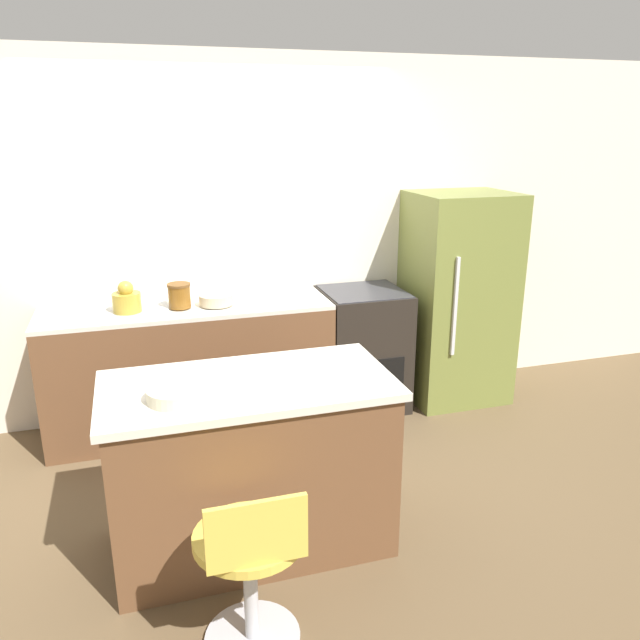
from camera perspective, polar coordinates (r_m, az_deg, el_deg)
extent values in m
plane|color=brown|center=(4.47, -7.11, -10.85)|extent=(14.00, 14.00, 0.00)
cube|color=silver|center=(4.64, -9.11, 7.19)|extent=(8.00, 0.06, 2.60)
cube|color=brown|center=(4.53, -11.71, -4.49)|extent=(1.97, 0.58, 0.89)
cube|color=beige|center=(4.38, -12.07, 1.07)|extent=(1.97, 0.58, 0.03)
cube|color=#9EA3A8|center=(4.37, -16.58, 0.91)|extent=(0.44, 0.32, 0.01)
cube|color=brown|center=(3.29, -6.32, -13.30)|extent=(1.37, 0.68, 0.88)
cube|color=beige|center=(3.08, -6.61, -5.96)|extent=(1.42, 0.72, 0.04)
cube|color=black|center=(4.80, 3.91, -2.70)|extent=(0.61, 0.58, 0.92)
cube|color=black|center=(4.59, 5.19, -5.53)|extent=(0.43, 0.01, 0.32)
cube|color=#333338|center=(4.66, 4.03, 2.64)|extent=(0.58, 0.55, 0.01)
cube|color=olive|center=(4.98, 12.44, 1.97)|extent=(0.75, 0.65, 1.63)
cube|color=silver|center=(4.59, 12.25, 1.17)|extent=(0.02, 0.02, 0.73)
cylinder|color=#B7B7BC|center=(3.02, -6.18, -26.86)|extent=(0.41, 0.41, 0.02)
cylinder|color=#B7B7BC|center=(2.86, -6.35, -23.47)|extent=(0.06, 0.06, 0.50)
cylinder|color=gold|center=(2.69, -6.55, -19.15)|extent=(0.46, 0.46, 0.04)
cube|color=gold|center=(2.44, -5.79, -18.86)|extent=(0.39, 0.02, 0.27)
cylinder|color=#B29333|center=(4.30, -17.25, 1.55)|extent=(0.19, 0.19, 0.13)
sphere|color=#B29333|center=(4.28, -17.36, 2.78)|extent=(0.10, 0.10, 0.10)
cylinder|color=#C1B28E|center=(4.34, -9.48, 1.86)|extent=(0.23, 0.23, 0.07)
cylinder|color=brown|center=(4.31, -12.73, 2.09)|extent=(0.15, 0.15, 0.15)
cylinder|color=brown|center=(4.29, -12.81, 3.16)|extent=(0.16, 0.16, 0.02)
cylinder|color=beige|center=(2.92, -12.99, -6.57)|extent=(0.27, 0.27, 0.06)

